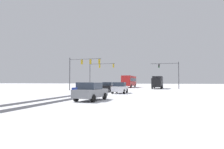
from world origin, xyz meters
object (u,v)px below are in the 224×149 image
at_px(car_white_second, 120,88).
at_px(car_grey_fourth, 91,91).
at_px(car_black_lead, 108,87).
at_px(car_blue_third, 85,89).
at_px(traffic_signal_far_right, 171,70).
at_px(traffic_signal_near_left, 82,66).
at_px(bus_oncoming, 129,81).
at_px(traffic_signal_far_left, 98,70).
at_px(box_truck_delivery, 157,82).

relative_size(car_white_second, car_grey_fourth, 1.00).
height_order(car_black_lead, car_white_second, same).
bearing_deg(car_white_second, car_black_lead, 122.91).
xyz_separation_m(car_blue_third, car_grey_fourth, (3.12, -5.46, 0.00)).
xyz_separation_m(traffic_signal_far_right, traffic_signal_near_left, (-16.68, -13.82, 0.35)).
relative_size(traffic_signal_near_left, bus_oncoming, 0.61).
bearing_deg(car_white_second, car_grey_fourth, -89.45).
distance_m(car_black_lead, car_grey_fourth, 16.81).
xyz_separation_m(traffic_signal_far_left, car_white_second, (9.75, -16.64, -3.85)).
relative_size(traffic_signal_far_left, car_grey_fourth, 1.57).
relative_size(traffic_signal_near_left, car_white_second, 1.61).
bearing_deg(traffic_signal_far_left, car_grey_fourth, -70.32).
relative_size(car_blue_third, car_grey_fourth, 1.00).
distance_m(car_blue_third, box_truck_delivery, 26.76).
relative_size(bus_oncoming, box_truck_delivery, 1.48).
relative_size(car_white_second, car_blue_third, 1.00).
height_order(traffic_signal_far_right, traffic_signal_near_left, same).
relative_size(car_black_lead, car_grey_fourth, 1.00).
xyz_separation_m(bus_oncoming, box_truck_delivery, (8.61, -7.83, -0.36)).
xyz_separation_m(car_grey_fourth, bus_oncoming, (-4.48, 39.03, 1.18)).
height_order(traffic_signal_far_right, traffic_signal_far_left, same).
distance_m(traffic_signal_far_right, car_grey_fourth, 32.40).
height_order(car_black_lead, box_truck_delivery, box_truck_delivery).
bearing_deg(traffic_signal_far_left, box_truck_delivery, 14.60).
distance_m(traffic_signal_far_left, box_truck_delivery, 14.77).
xyz_separation_m(car_blue_third, box_truck_delivery, (7.25, 25.74, 0.82)).
xyz_separation_m(traffic_signal_far_right, bus_oncoming, (-11.70, 7.65, -2.47)).
relative_size(traffic_signal_far_left, car_white_second, 1.57).
distance_m(traffic_signal_far_right, traffic_signal_far_left, 17.50).
relative_size(traffic_signal_near_left, car_black_lead, 1.61).
height_order(traffic_signal_far_right, car_black_lead, traffic_signal_far_right).
relative_size(car_black_lead, box_truck_delivery, 0.56).
xyz_separation_m(car_black_lead, box_truck_delivery, (7.78, 14.80, 0.82)).
height_order(car_blue_third, box_truck_delivery, box_truck_delivery).
bearing_deg(traffic_signal_far_left, bus_oncoming, 64.86).
distance_m(car_white_second, car_blue_third, 6.24).
bearing_deg(car_black_lead, car_grey_fourth, -77.45).
bearing_deg(traffic_signal_near_left, car_grey_fourth, -61.69).
height_order(car_white_second, bus_oncoming, bus_oncoming).
relative_size(traffic_signal_far_right, bus_oncoming, 0.60).
bearing_deg(car_blue_third, bus_oncoming, 92.32).
xyz_separation_m(traffic_signal_near_left, car_grey_fourth, (9.46, -17.56, -4.00)).
bearing_deg(car_grey_fourth, traffic_signal_near_left, 118.31).
bearing_deg(traffic_signal_near_left, box_truck_delivery, 45.13).
relative_size(car_white_second, box_truck_delivery, 0.56).
relative_size(car_black_lead, bus_oncoming, 0.38).
distance_m(car_black_lead, box_truck_delivery, 16.74).
height_order(traffic_signal_far_left, traffic_signal_near_left, same).
bearing_deg(traffic_signal_far_left, car_black_lead, -60.92).
bearing_deg(traffic_signal_far_left, traffic_signal_near_left, -87.71).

